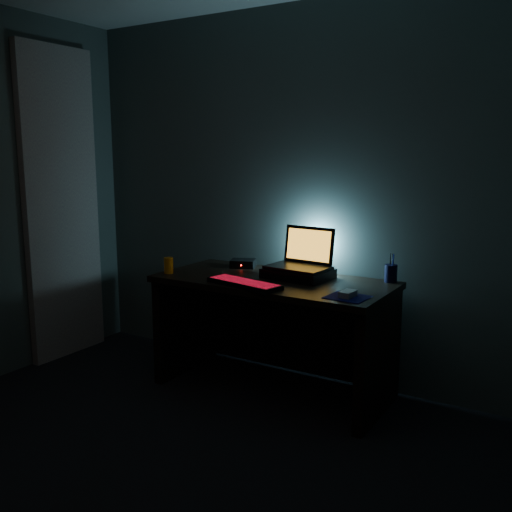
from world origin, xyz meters
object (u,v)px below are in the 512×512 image
(laptop, at_px, (303,258))
(pen_cup, at_px, (391,273))
(juice_glass, at_px, (169,265))
(router, at_px, (243,263))
(keyboard, at_px, (244,283))
(mouse, at_px, (348,294))

(laptop, height_order, pen_cup, laptop)
(juice_glass, height_order, router, juice_glass)
(laptop, relative_size, router, 1.99)
(pen_cup, bearing_deg, laptop, -165.10)
(keyboard, height_order, mouse, mouse)
(keyboard, height_order, router, router)
(mouse, relative_size, router, 0.55)
(pen_cup, height_order, router, pen_cup)
(juice_glass, bearing_deg, pen_cup, 20.88)
(keyboard, distance_m, pen_cup, 0.91)
(pen_cup, height_order, juice_glass, pen_cup)
(laptop, distance_m, keyboard, 0.46)
(mouse, xyz_separation_m, juice_glass, (-1.27, -0.02, 0.03))
(juice_glass, bearing_deg, laptop, 24.63)
(laptop, bearing_deg, router, 178.82)
(keyboard, bearing_deg, mouse, 16.88)
(laptop, relative_size, pen_cup, 3.65)
(pen_cup, xyz_separation_m, router, (-1.03, -0.09, -0.03))
(keyboard, xyz_separation_m, mouse, (0.64, 0.06, 0.01))
(laptop, relative_size, mouse, 3.60)
(pen_cup, distance_m, juice_glass, 1.44)
(keyboard, relative_size, mouse, 4.60)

